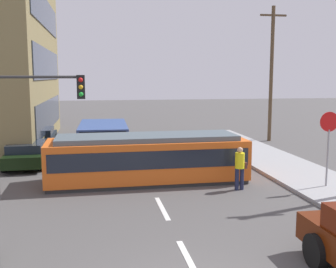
{
  "coord_description": "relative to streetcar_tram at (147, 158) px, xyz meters",
  "views": [
    {
      "loc": [
        -2.11,
        -6.96,
        4.34
      ],
      "look_at": [
        0.75,
        9.08,
        2.05
      ],
      "focal_mm": 43.8,
      "sensor_mm": 36.0,
      "label": 1
    }
  ],
  "objects": [
    {
      "name": "lane_stripe_3",
      "position": [
        0.03,
        6.0,
        -1.01
      ],
      "size": [
        0.16,
        2.4,
        0.01
      ],
      "primitive_type": "cube",
      "color": "silver",
      "rests_on": "ground"
    },
    {
      "name": "lane_stripe_4",
      "position": [
        0.03,
        12.0,
        -1.01
      ],
      "size": [
        0.16,
        2.4,
        0.01
      ],
      "primitive_type": "cube",
      "color": "silver",
      "rests_on": "ground"
    },
    {
      "name": "ground_plane",
      "position": [
        0.03,
        0.39,
        -1.01
      ],
      "size": [
        120.0,
        120.0,
        0.0
      ],
      "primitive_type": "plane",
      "color": "#4F4C4C"
    },
    {
      "name": "lane_stripe_2",
      "position": [
        0.03,
        -3.61,
        -1.01
      ],
      "size": [
        0.16,
        2.4,
        0.01
      ],
      "primitive_type": "cube",
      "color": "silver",
      "rests_on": "ground"
    },
    {
      "name": "city_bus",
      "position": [
        -1.68,
        5.74,
        0.02
      ],
      "size": [
        2.66,
        5.28,
        1.81
      ],
      "color": "#324B86",
      "rests_on": "ground"
    },
    {
      "name": "streetcar_tram",
      "position": [
        0.0,
        0.0,
        0.0
      ],
      "size": [
        8.18,
        2.63,
        1.96
      ],
      "color": "#DE5C1C",
      "rests_on": "ground"
    },
    {
      "name": "parked_sedan_mid",
      "position": [
        -5.42,
        3.96,
        -0.39
      ],
      "size": [
        2.01,
        4.11,
        1.19
      ],
      "color": "black",
      "rests_on": "ground"
    },
    {
      "name": "lane_stripe_1",
      "position": [
        0.03,
        -7.61,
        -1.01
      ],
      "size": [
        0.16,
        2.4,
        0.01
      ],
      "primitive_type": "cube",
      "color": "silver",
      "rests_on": "ground"
    },
    {
      "name": "stop_sign",
      "position": [
        6.68,
        -2.41,
        1.18
      ],
      "size": [
        0.76,
        0.07,
        2.88
      ],
      "color": "gray",
      "rests_on": "sidewalk_curb_right"
    },
    {
      "name": "utility_pole_mid",
      "position": [
        9.57,
        9.42,
        3.64
      ],
      "size": [
        1.8,
        0.24,
        8.93
      ],
      "color": "brown",
      "rests_on": "ground"
    },
    {
      "name": "traffic_light_mast",
      "position": [
        -4.2,
        -1.74,
        2.21
      ],
      "size": [
        3.17,
        0.33,
        4.53
      ],
      "color": "#333333",
      "rests_on": "ground"
    },
    {
      "name": "parked_sedan_far",
      "position": [
        -5.57,
        9.48,
        -0.39
      ],
      "size": [
        2.11,
        4.53,
        1.19
      ],
      "color": "black",
      "rests_on": "ground"
    },
    {
      "name": "pedestrian_crossing",
      "position": [
        3.35,
        -1.88,
        -0.07
      ],
      "size": [
        0.48,
        0.36,
        1.67
      ],
      "color": "#1E2340",
      "rests_on": "ground"
    }
  ]
}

